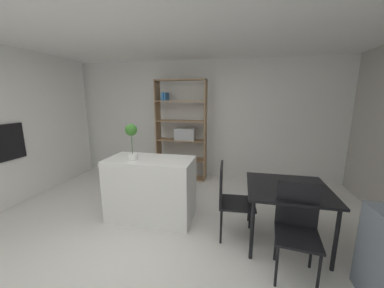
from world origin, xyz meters
The scene contains 10 objects.
ground_plane centered at (0.00, 0.00, 0.00)m, with size 9.13×9.13×0.00m, color silver.
ceiling_slab centered at (0.00, 0.00, 2.67)m, with size 6.64×5.35×0.06m.
back_partition centered at (0.00, 2.64, 1.32)m, with size 6.64×0.06×2.64m, color silver.
built_in_oven centered at (-2.59, 0.37, 1.10)m, with size 0.06×0.61×0.59m.
kitchen_island centered at (-0.18, 0.54, 0.47)m, with size 1.27×0.64×0.93m, color white.
potted_plant_on_island centered at (-0.40, 0.43, 1.26)m, with size 0.17×0.17×0.52m.
open_bookshelf centered at (-0.18, 2.33, 1.10)m, with size 1.11×0.32×2.19m.
dining_table centered at (1.70, 0.34, 0.67)m, with size 0.97×0.94×0.74m.
dining_chair_island_side centered at (0.99, 0.33, 0.57)m, with size 0.48×0.48×0.97m.
dining_chair_near centered at (1.71, -0.15, 0.56)m, with size 0.47×0.49×0.95m.
Camera 1 is at (1.11, -2.41, 1.81)m, focal length 20.86 mm.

